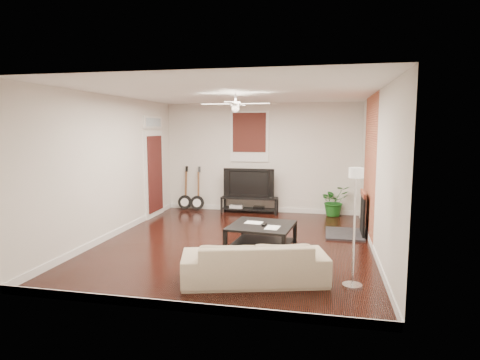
% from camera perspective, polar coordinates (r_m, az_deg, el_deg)
% --- Properties ---
extents(room, '(5.01, 6.01, 2.81)m').
position_cam_1_polar(room, '(7.56, -0.63, 1.50)').
color(room, black).
rests_on(room, ground).
extents(brick_accent, '(0.02, 2.20, 2.80)m').
position_cam_1_polar(brick_accent, '(8.42, 17.69, 1.75)').
color(brick_accent, '#AA4936').
rests_on(brick_accent, floor).
extents(fireplace, '(0.80, 1.10, 0.92)m').
position_cam_1_polar(fireplace, '(8.54, 15.52, -4.49)').
color(fireplace, black).
rests_on(fireplace, floor).
extents(window_back, '(1.00, 0.06, 1.30)m').
position_cam_1_polar(window_back, '(10.50, 1.31, 6.12)').
color(window_back, '#3D1910').
rests_on(window_back, wall_back).
extents(door_left, '(0.08, 1.00, 2.50)m').
position_cam_1_polar(door_left, '(10.15, -11.92, 1.97)').
color(door_left, white).
rests_on(door_left, wall_left).
extents(tv_stand, '(1.45, 0.39, 0.41)m').
position_cam_1_polar(tv_stand, '(10.49, 1.34, -3.49)').
color(tv_stand, black).
rests_on(tv_stand, floor).
extents(tv, '(1.30, 0.17, 0.75)m').
position_cam_1_polar(tv, '(10.41, 1.37, -0.35)').
color(tv, black).
rests_on(tv, tv_stand).
extents(coffee_table, '(1.19, 1.19, 0.46)m').
position_cam_1_polar(coffee_table, '(7.36, 3.05, -7.97)').
color(coffee_table, black).
rests_on(coffee_table, floor).
extents(sofa, '(2.16, 1.30, 0.59)m').
position_cam_1_polar(sofa, '(5.85, 2.02, -11.32)').
color(sofa, '#BDA88D').
rests_on(sofa, floor).
extents(floor_lamp, '(0.33, 0.33, 1.65)m').
position_cam_1_polar(floor_lamp, '(5.73, 15.72, -6.46)').
color(floor_lamp, silver).
rests_on(floor_lamp, floor).
extents(potted_plant, '(0.89, 0.85, 0.76)m').
position_cam_1_polar(potted_plant, '(10.32, 13.05, -2.85)').
color(potted_plant, '#1A5D1B').
rests_on(potted_plant, floor).
extents(guitar_left, '(0.40, 0.31, 1.18)m').
position_cam_1_polar(guitar_left, '(10.84, -7.75, -1.13)').
color(guitar_left, black).
rests_on(guitar_left, floor).
extents(guitar_right, '(0.42, 0.34, 1.18)m').
position_cam_1_polar(guitar_right, '(10.70, -6.04, -1.21)').
color(guitar_right, black).
rests_on(guitar_right, floor).
extents(ceiling_fan, '(1.24, 1.24, 0.32)m').
position_cam_1_polar(ceiling_fan, '(7.54, -0.64, 10.62)').
color(ceiling_fan, white).
rests_on(ceiling_fan, ceiling).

